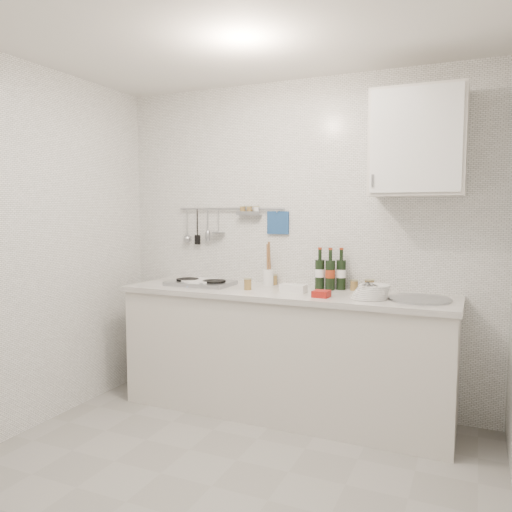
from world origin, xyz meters
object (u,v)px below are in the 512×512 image
at_px(plate_stack_hob, 198,282).
at_px(wine_bottles, 330,269).
at_px(utensil_crock, 268,275).
at_px(plate_stack_sink, 371,292).
at_px(wall_cabinet, 418,143).

height_order(plate_stack_hob, wine_bottles, wine_bottles).
distance_m(wine_bottles, utensil_crock, 0.51).
bearing_deg(plate_stack_hob, utensil_crock, 21.76).
relative_size(plate_stack_hob, plate_stack_sink, 1.19).
bearing_deg(wall_cabinet, plate_stack_hob, -175.57).
distance_m(plate_stack_hob, utensil_crock, 0.55).
bearing_deg(wall_cabinet, wine_bottles, 172.86).
distance_m(plate_stack_sink, utensil_crock, 0.90).
relative_size(plate_stack_sink, utensil_crock, 0.75).
distance_m(wall_cabinet, plate_stack_sink, 1.03).
bearing_deg(wine_bottles, utensil_crock, 179.66).
xyz_separation_m(wall_cabinet, wine_bottles, (-0.61, 0.08, -0.87)).
relative_size(wine_bottles, utensil_crock, 0.90).
xyz_separation_m(plate_stack_sink, utensil_crock, (-0.86, 0.27, 0.04)).
distance_m(wall_cabinet, utensil_crock, 1.46).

